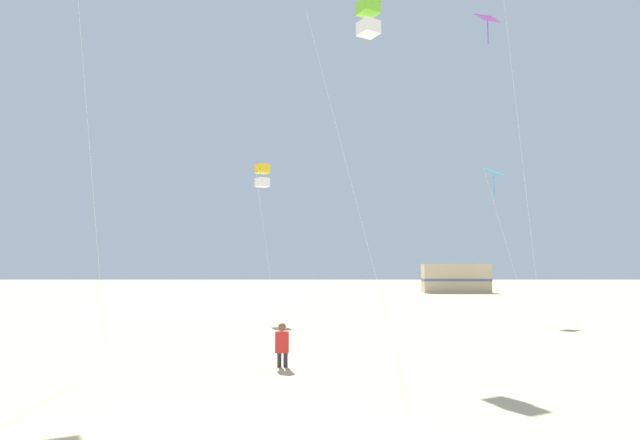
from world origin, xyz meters
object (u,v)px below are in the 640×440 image
Objects in this scene: kite_flyer_standing at (283,344)px; kite_diamond_cyan at (496,177)px; kite_box_gold at (263,176)px; rv_van_tan at (457,278)px; kite_box_lime at (369,19)px; kite_diamond_violet at (492,33)px.

kite_flyer_standing is 17.50m from kite_diamond_cyan.
kite_box_gold reaches higher than rv_van_tan.
kite_box_gold is 11.64m from kite_diamond_cyan.
kite_diamond_cyan is at bearing -97.90° from rv_van_tan.
kite_box_gold is (-4.53, 10.35, -3.53)m from kite_box_lime.
kite_diamond_violet is 1.81× the size of kite_box_gold.
rv_van_tan is at bearing 58.53° from kite_box_gold.
kite_diamond_cyan is at bearing 72.69° from kite_diamond_violet.
rv_van_tan is at bearing 80.45° from kite_diamond_cyan.
kite_box_lime is at bearing -127.98° from kite_flyer_standing.
kite_flyer_standing is 42.65m from rv_van_tan.
kite_flyer_standing is 10.96m from kite_box_lime.
kite_diamond_cyan is 1.15× the size of rv_van_tan.
kite_diamond_cyan is at bearing -127.82° from kite_flyer_standing.
kite_diamond_violet is 1.88× the size of kite_diamond_cyan.
kite_box_gold is 31.51m from rv_van_tan.
kite_box_gold is at bearing 113.63° from kite_box_lime.
kite_diamond_violet is at bearing -132.17° from kite_flyer_standing.
kite_box_lime is 9.42m from kite_diamond_violet.
kite_box_lime is 0.80× the size of kite_diamond_violet.
kite_diamond_cyan is at bearing 53.82° from kite_box_lime.
kite_box_gold is at bearing 176.78° from kite_diamond_cyan.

